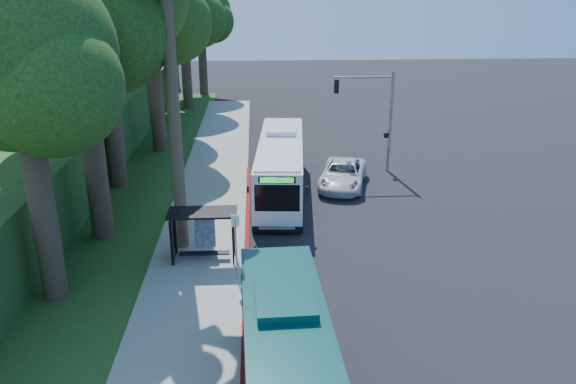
{
  "coord_description": "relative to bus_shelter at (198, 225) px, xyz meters",
  "views": [
    {
      "loc": [
        -4.43,
        -27.23,
        12.54
      ],
      "look_at": [
        -2.77,
        1.0,
        1.93
      ],
      "focal_mm": 35.0,
      "sensor_mm": 36.0,
      "label": 1
    }
  ],
  "objects": [
    {
      "name": "tree_4",
      "position": [
        -4.14,
        34.84,
        7.92
      ],
      "size": [
        8.4,
        8.0,
        14.14
      ],
      "color": "#382B1E",
      "rests_on": "ground"
    },
    {
      "name": "tree_6",
      "position": [
        -5.65,
        -3.16,
        7.9
      ],
      "size": [
        7.56,
        7.2,
        13.74
      ],
      "color": "#382B1E",
      "rests_on": "ground"
    },
    {
      "name": "tree_2",
      "position": [
        -4.64,
        18.84,
        8.67
      ],
      "size": [
        8.82,
        8.4,
        15.12
      ],
      "color": "#382B1E",
      "rests_on": "ground"
    },
    {
      "name": "ground",
      "position": [
        7.26,
        2.86,
        -1.81
      ],
      "size": [
        140.0,
        140.0,
        0.0
      ],
      "primitive_type": "plane",
      "color": "black",
      "rests_on": "ground"
    },
    {
      "name": "tree_0",
      "position": [
        -5.14,
        2.84,
        9.4
      ],
      "size": [
        8.4,
        8.0,
        15.7
      ],
      "color": "#382B1E",
      "rests_on": "ground"
    },
    {
      "name": "bus_shelter",
      "position": [
        0.0,
        0.0,
        0.0
      ],
      "size": [
        3.2,
        1.51,
        2.55
      ],
      "color": "black",
      "rests_on": "ground"
    },
    {
      "name": "sidewalk",
      "position": [
        -0.04,
        2.86,
        -1.75
      ],
      "size": [
        4.5,
        70.0,
        0.12
      ],
      "primitive_type": "cube",
      "color": "gray",
      "rests_on": "ground"
    },
    {
      "name": "traffic_signal_pole",
      "position": [
        11.04,
        12.86,
        2.62
      ],
      "size": [
        4.1,
        0.3,
        7.0
      ],
      "color": "gray",
      "rests_on": "ground"
    },
    {
      "name": "grass_verge",
      "position": [
        -5.74,
        7.86,
        -1.78
      ],
      "size": [
        8.0,
        70.0,
        0.06
      ],
      "primitive_type": "cube",
      "color": "#234719",
      "rests_on": "ground"
    },
    {
      "name": "red_curb",
      "position": [
        2.26,
        -1.14,
        -1.74
      ],
      "size": [
        0.25,
        30.0,
        0.13
      ],
      "primitive_type": "cube",
      "color": "maroon",
      "rests_on": "ground"
    },
    {
      "name": "stop_sign_pole",
      "position": [
        1.86,
        -2.14,
        0.28
      ],
      "size": [
        0.35,
        0.06,
        3.17
      ],
      "color": "gray",
      "rests_on": "ground"
    },
    {
      "name": "tree_5",
      "position": [
        -3.16,
        42.84,
        7.16
      ],
      "size": [
        7.35,
        7.0,
        12.86
      ],
      "color": "#382B1E",
      "rests_on": "ground"
    },
    {
      "name": "white_bus",
      "position": [
        4.33,
        8.93,
        0.03
      ],
      "size": [
        3.64,
        12.77,
        3.76
      ],
      "rotation": [
        0.0,
        0.0,
        -0.08
      ],
      "color": "white",
      "rests_on": "ground"
    },
    {
      "name": "pickup",
      "position": [
        8.42,
        9.89,
        -0.99
      ],
      "size": [
        4.15,
        6.41,
        1.64
      ],
      "primitive_type": "imported",
      "rotation": [
        0.0,
        0.0,
        -0.26
      ],
      "color": "silver",
      "rests_on": "ground"
    }
  ]
}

